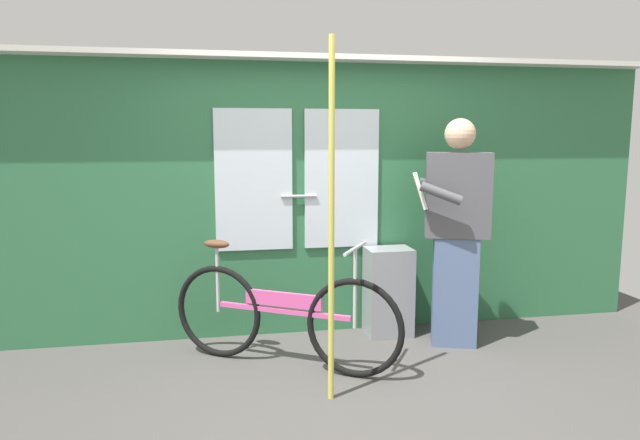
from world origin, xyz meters
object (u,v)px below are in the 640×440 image
Objects in this scene: passenger_reading_newspaper at (456,228)px; bicycle_near_door at (282,316)px; handrail_pole at (331,224)px; trash_bin_by_wall at (388,292)px.

bicycle_near_door is at bearing 26.33° from passenger_reading_newspaper.
handrail_pole is (0.23, -0.56, 0.72)m from bicycle_near_door.
passenger_reading_newspaper reaches higher than trash_bin_by_wall.
passenger_reading_newspaper is 2.43× the size of trash_bin_by_wall.
trash_bin_by_wall is at bearing -18.35° from passenger_reading_newspaper.
handrail_pole reaches higher than trash_bin_by_wall.
handrail_pole is at bearing -36.25° from bicycle_near_door.
handrail_pole is at bearing -123.25° from trash_bin_by_wall.
bicycle_near_door is at bearing 112.31° from handrail_pole.
passenger_reading_newspaper is at bearing 39.12° from bicycle_near_door.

